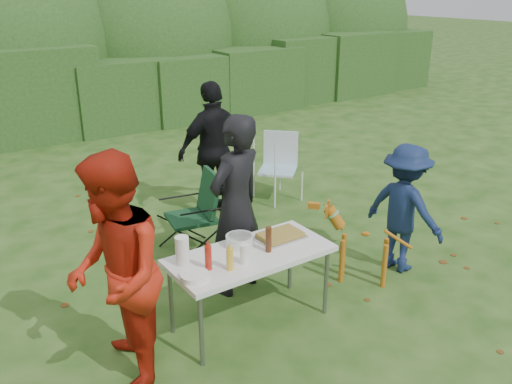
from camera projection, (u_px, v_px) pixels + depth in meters
ground at (275, 331)px, 5.02m from camera, size 80.00×80.00×0.00m
hedge_row at (39, 97)px, 10.85m from camera, size 22.00×1.40×1.70m
shrub_backdrop at (15, 51)px, 11.80m from camera, size 20.00×2.60×3.20m
folding_table at (251, 258)px, 4.90m from camera, size 1.50×0.70×0.74m
person_cook at (236, 206)px, 5.39m from camera, size 0.78×0.62×1.87m
person_red_jacket at (115, 277)px, 4.05m from camera, size 0.99×1.12×1.92m
person_black_puffy at (214, 149)px, 7.26m from camera, size 1.08×0.47×1.83m
child at (404, 208)px, 5.88m from camera, size 0.67×1.00×1.44m
dog at (365, 245)px, 5.71m from camera, size 0.85×0.90×0.84m
camping_chair at (191, 213)px, 6.33m from camera, size 0.72×0.72×0.98m
lawn_chair at (278, 167)px, 7.90m from camera, size 0.82×0.82×0.98m
food_tray at (280, 237)px, 5.15m from camera, size 0.45×0.30×0.02m
focaccia_bread at (280, 235)px, 5.14m from camera, size 0.40×0.26×0.04m
mustard_bottle at (230, 259)px, 4.56m from camera, size 0.06×0.06×0.20m
ketchup_bottle at (208, 258)px, 4.56m from camera, size 0.06×0.06×0.22m
beer_bottle at (268, 239)px, 4.86m from camera, size 0.06×0.06×0.24m
paper_towel_roll at (182, 251)px, 4.64m from camera, size 0.12×0.12×0.26m
cup_stack at (245, 254)px, 4.67m from camera, size 0.08×0.08×0.18m
pasta_bowl at (240, 241)px, 5.00m from camera, size 0.26×0.26×0.10m
plate_stack at (195, 276)px, 4.44m from camera, size 0.24×0.24×0.05m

